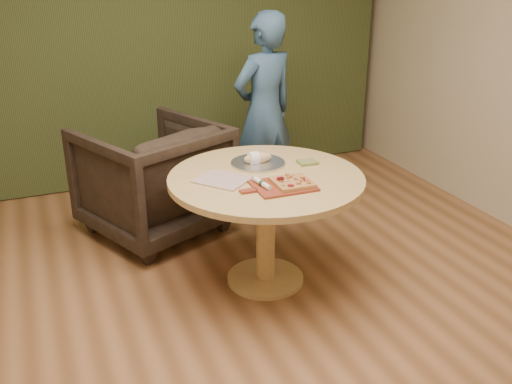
{
  "coord_description": "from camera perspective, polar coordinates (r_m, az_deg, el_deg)",
  "views": [
    {
      "loc": [
        -0.95,
        -2.29,
        2.03
      ],
      "look_at": [
        0.09,
        0.25,
        0.88
      ],
      "focal_mm": 40.0,
      "sensor_mm": 36.0,
      "label": 1
    }
  ],
  "objects": [
    {
      "name": "newspaper",
      "position": [
        3.47,
        -3.38,
        1.23
      ],
      "size": [
        0.38,
        0.39,
        0.01
      ],
      "primitive_type": "cube",
      "rotation": [
        0.0,
        0.0,
        -0.89
      ],
      "color": "silver",
      "rests_on": "pedestal_table"
    },
    {
      "name": "armchair",
      "position": [
        4.4,
        -10.31,
        1.81
      ],
      "size": [
        1.2,
        1.17,
        0.96
      ],
      "primitive_type": "imported",
      "rotation": [
        0.0,
        0.0,
        3.56
      ],
      "color": "black",
      "rests_on": "ground"
    },
    {
      "name": "pedestal_table",
      "position": [
        3.59,
        1.0,
        -0.46
      ],
      "size": [
        1.22,
        1.22,
        0.75
      ],
      "rotation": [
        0.0,
        0.0,
        -0.25
      ],
      "color": "#D9B66F",
      "rests_on": "ground"
    },
    {
      "name": "curtain",
      "position": [
        5.31,
        -12.22,
        15.53
      ],
      "size": [
        4.8,
        0.14,
        2.78
      ],
      "primitive_type": "cube",
      "color": "#2E3B1A",
      "rests_on": "ground"
    },
    {
      "name": "flatbread_pizza",
      "position": [
        3.37,
        3.66,
        0.98
      ],
      "size": [
        0.22,
        0.22,
        0.04
      ],
      "rotation": [
        0.0,
        0.0,
        -0.02
      ],
      "color": "#BC8849",
      "rests_on": "pizza_paddle"
    },
    {
      "name": "green_packet",
      "position": [
        3.75,
        5.16,
        2.98
      ],
      "size": [
        0.12,
        0.1,
        0.02
      ],
      "primitive_type": "cube",
      "rotation": [
        0.0,
        0.0,
        -0.03
      ],
      "color": "#5C6B30",
      "rests_on": "pedestal_table"
    },
    {
      "name": "pizza_paddle",
      "position": [
        3.36,
        2.57,
        0.59
      ],
      "size": [
        0.45,
        0.29,
        0.01
      ],
      "rotation": [
        0.0,
        0.0,
        -0.02
      ],
      "color": "brown",
      "rests_on": "pedestal_table"
    },
    {
      "name": "person_standing",
      "position": [
        4.76,
        0.83,
        8.0
      ],
      "size": [
        0.68,
        0.54,
        1.62
      ],
      "primitive_type": "imported",
      "rotation": [
        0.0,
        0.0,
        3.42
      ],
      "color": "#355A7D",
      "rests_on": "ground"
    },
    {
      "name": "bread_roll",
      "position": [
        3.72,
        0.06,
        3.42
      ],
      "size": [
        0.19,
        0.09,
        0.09
      ],
      "color": "#DAC085",
      "rests_on": "serving_tray"
    },
    {
      "name": "room_shell",
      "position": [
        2.55,
        0.31,
        8.59
      ],
      "size": [
        5.04,
        6.04,
        2.84
      ],
      "color": "#9B673E",
      "rests_on": "ground"
    },
    {
      "name": "cutlery_roll",
      "position": [
        3.34,
        0.62,
        0.87
      ],
      "size": [
        0.05,
        0.2,
        0.03
      ],
      "rotation": [
        0.0,
        0.0,
        0.13
      ],
      "color": "white",
      "rests_on": "pizza_paddle"
    },
    {
      "name": "serving_tray",
      "position": [
        3.73,
        0.19,
        2.91
      ],
      "size": [
        0.36,
        0.36,
        0.02
      ],
      "color": "silver",
      "rests_on": "pedestal_table"
    }
  ]
}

